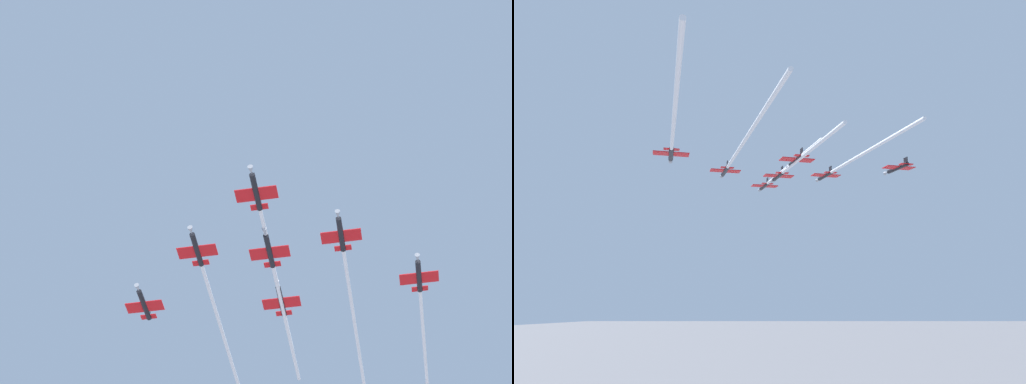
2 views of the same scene
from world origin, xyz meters
The scene contains 7 objects.
jet_lead centered at (6.59, 15.89, 151.42)m, with size 19.46×61.77×2.71m.
jet_port_inner centered at (28.35, 33.01, 152.00)m, with size 22.53×73.49×2.71m.
jet_starboard_inner centered at (-5.54, 35.40, 152.52)m, with size 18.93×59.77×2.71m.
jet_port_outer centered at (10.57, 31.02, 150.99)m, with size 17.86×55.71×2.71m.
jet_starboard_outer centered at (47.93, 41.86, 151.59)m, with size 20.74×66.67×2.71m.
jet_center_rear centered at (-21.77, 39.32, 152.15)m, with size 9.85×13.06×2.71m.
jet_port_trail centered at (11.37, 34.07, 151.41)m, with size 9.85×13.06×2.71m.
Camera 1 is at (-10.31, -139.95, 2.19)m, focal length 66.36 mm.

